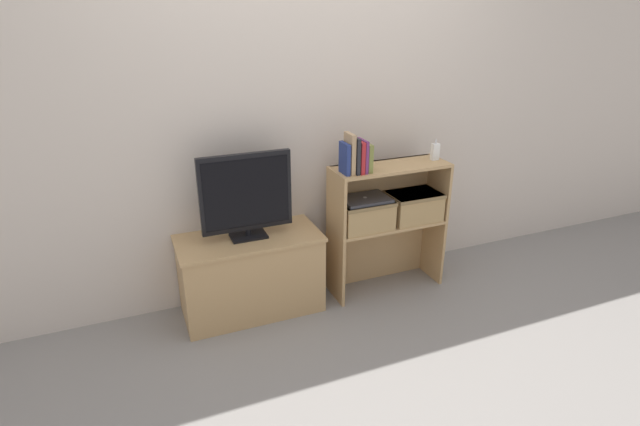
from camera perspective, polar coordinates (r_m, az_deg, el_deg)
The scene contains 16 objects.
ground_plane at distance 3.33m, azimuth 0.92°, elevation -11.05°, with size 16.00×16.00×0.00m, color gray.
wall_back at distance 3.24m, azimuth -2.04°, elevation 11.14°, with size 10.00×0.05×2.40m.
tv_stand at distance 3.23m, azimuth -7.90°, elevation -6.92°, with size 0.89×0.42×0.52m.
tv at distance 3.00m, azimuth -8.44°, elevation 2.09°, with size 0.56×0.14×0.53m.
bookshelf_lower_tier at distance 3.52m, azimuth 7.12°, elevation -3.52°, with size 0.78×0.28×0.49m.
bookshelf_upper_tier at distance 3.35m, azimuth 7.51°, elevation 3.27°, with size 0.78×0.28×0.40m.
book_navy at distance 3.04m, azimuth 2.84°, elevation 6.24°, with size 0.03×0.12×0.19m.
book_tan at distance 3.04m, azimuth 3.42°, elevation 6.80°, with size 0.03×0.12×0.25m.
book_charcoal at distance 3.06m, azimuth 3.93°, elevation 6.64°, with size 0.02×0.14×0.22m.
book_crimson at distance 3.08m, azimuth 4.43°, elevation 6.46°, with size 0.03×0.14×0.20m.
book_plum at distance 3.09m, azimuth 4.88°, elevation 6.54°, with size 0.02×0.14×0.20m.
book_olive at distance 3.10m, azimuth 5.36°, elevation 6.36°, with size 0.03×0.13×0.18m.
baby_monitor at distance 3.42m, azimuth 13.02°, elevation 6.85°, with size 0.05×0.04×0.14m.
storage_basket_left at distance 3.26m, azimuth 5.10°, elevation 0.03°, with size 0.35×0.25×0.19m.
storage_basket_right at distance 3.44m, azimuth 10.64°, elevation 0.93°, with size 0.35×0.25×0.19m.
laptop at distance 3.23m, azimuth 5.16°, elevation 1.60°, with size 0.31×0.22×0.02m.
Camera 1 is at (-1.10, -2.54, 1.85)m, focal length 28.00 mm.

